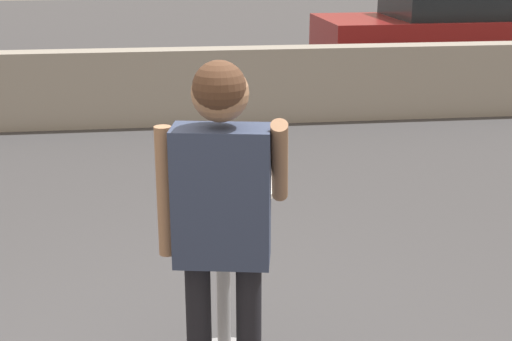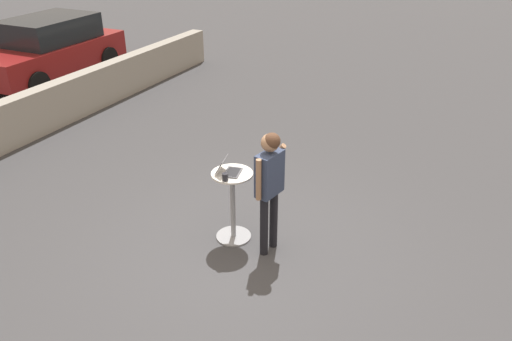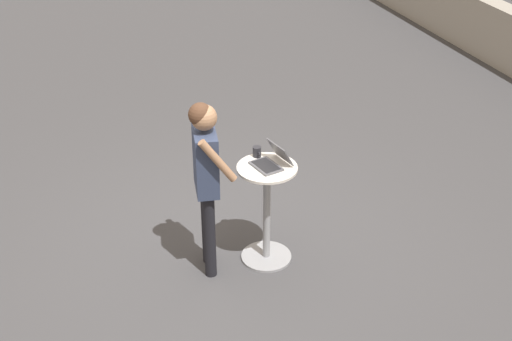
% 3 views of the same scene
% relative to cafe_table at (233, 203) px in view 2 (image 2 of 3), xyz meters
% --- Properties ---
extents(ground_plane, '(50.00, 50.00, 0.00)m').
position_rel_cafe_table_xyz_m(ground_plane, '(-0.25, -0.38, -0.56)').
color(ground_plane, '#3D3D3F').
extents(cafe_table, '(0.56, 0.56, 1.03)m').
position_rel_cafe_table_xyz_m(cafe_table, '(0.00, 0.00, 0.00)').
color(cafe_table, gray).
rests_on(cafe_table, ground_plane).
extents(laptop, '(0.35, 0.37, 0.21)m').
position_rel_cafe_table_xyz_m(laptop, '(-0.01, 0.05, 0.52)').
color(laptop, '#515156').
rests_on(laptop, cafe_table).
extents(coffee_mug, '(0.12, 0.08, 0.10)m').
position_rel_cafe_table_xyz_m(coffee_mug, '(-0.22, -0.02, 0.52)').
color(coffee_mug, '#232328').
rests_on(coffee_mug, cafe_table).
extents(standing_person, '(0.57, 0.34, 1.74)m').
position_rel_cafe_table_xyz_m(standing_person, '(-0.05, -0.57, 0.55)').
color(standing_person, black).
rests_on(standing_person, ground_plane).
extents(parked_car_near_street, '(4.25, 2.07, 1.59)m').
position_rel_cafe_table_xyz_m(parked_car_near_street, '(4.42, 7.99, 0.25)').
color(parked_car_near_street, maroon).
rests_on(parked_car_near_street, ground_plane).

